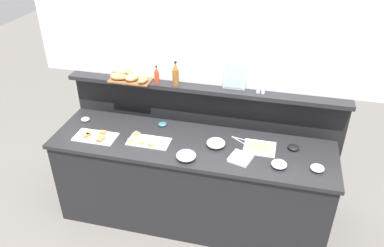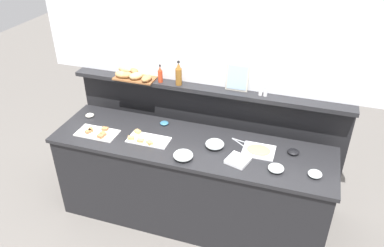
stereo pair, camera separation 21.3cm
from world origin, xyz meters
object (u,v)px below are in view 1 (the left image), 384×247
at_px(cold_cuts_platter, 260,148).
at_px(condiment_bowl_dark, 293,147).
at_px(sandwich_platter_rear, 147,141).
at_px(salt_shaker, 258,89).
at_px(condiment_bowl_cream, 162,124).
at_px(bread_basket, 128,76).
at_px(condiment_bowl_red, 85,119).
at_px(glass_bowl_large, 186,156).
at_px(glass_bowl_medium, 317,168).
at_px(napkin_stack, 241,158).
at_px(glass_bowl_extra, 216,143).
at_px(hot_sauce_bottle, 157,76).
at_px(serving_tongs, 240,140).
at_px(pepper_shaker, 263,89).
at_px(sandwich_platter_front, 96,137).
at_px(glass_bowl_small, 279,164).
at_px(vinegar_bottle_amber, 176,75).
at_px(framed_picture, 235,76).

xyz_separation_m(cold_cuts_platter, condiment_bowl_dark, (0.28, 0.06, 0.01)).
xyz_separation_m(sandwich_platter_rear, salt_shaker, (0.90, 0.52, 0.38)).
relative_size(condiment_bowl_cream, bread_basket, 0.19).
bearing_deg(condiment_bowl_red, glass_bowl_large, -18.32).
relative_size(glass_bowl_medium, condiment_bowl_red, 1.34).
height_order(cold_cuts_platter, glass_bowl_medium, glass_bowl_medium).
bearing_deg(cold_cuts_platter, napkin_stack, -125.01).
bearing_deg(condiment_bowl_red, glass_bowl_extra, -5.51).
bearing_deg(hot_sauce_bottle, glass_bowl_extra, -31.97).
relative_size(serving_tongs, bread_basket, 0.43).
relative_size(sandwich_platter_rear, serving_tongs, 2.03).
relative_size(glass_bowl_medium, glass_bowl_extra, 0.67).
height_order(cold_cuts_platter, condiment_bowl_dark, condiment_bowl_dark).
relative_size(sandwich_platter_rear, glass_bowl_extra, 2.28).
relative_size(salt_shaker, pepper_shaker, 1.00).
bearing_deg(sandwich_platter_front, condiment_bowl_cream, 33.16).
xyz_separation_m(cold_cuts_platter, condiment_bowl_cream, (-0.93, 0.16, 0.00)).
relative_size(pepper_shaker, bread_basket, 0.20).
xyz_separation_m(serving_tongs, pepper_shaker, (0.14, 0.29, 0.38)).
bearing_deg(serving_tongs, napkin_stack, -81.52).
distance_m(glass_bowl_large, bread_basket, 1.05).
distance_m(cold_cuts_platter, pepper_shaker, 0.53).
distance_m(glass_bowl_large, napkin_stack, 0.45).
distance_m(glass_bowl_medium, serving_tongs, 0.71).
bearing_deg(glass_bowl_medium, glass_bowl_large, -174.44).
height_order(sandwich_platter_rear, bread_basket, bread_basket).
bearing_deg(serving_tongs, sandwich_platter_front, -168.22).
xyz_separation_m(cold_cuts_platter, condiment_bowl_red, (-1.68, 0.07, 0.01)).
relative_size(glass_bowl_large, glass_bowl_small, 1.30).
bearing_deg(glass_bowl_large, condiment_bowl_dark, 22.46).
relative_size(glass_bowl_large, pepper_shaker, 1.92).
bearing_deg(cold_cuts_platter, glass_bowl_small, -51.70).
bearing_deg(sandwich_platter_front, vinegar_bottle_amber, 41.44).
xyz_separation_m(sandwich_platter_rear, framed_picture, (0.67, 0.56, 0.46)).
bearing_deg(salt_shaker, glass_bowl_extra, -124.00).
relative_size(sandwich_platter_rear, glass_bowl_medium, 3.39).
relative_size(sandwich_platter_front, condiment_bowl_red, 4.60).
distance_m(condiment_bowl_dark, vinegar_bottle_amber, 1.24).
relative_size(glass_bowl_small, pepper_shaker, 1.47).
xyz_separation_m(cold_cuts_platter, glass_bowl_medium, (0.47, -0.19, 0.01)).
distance_m(glass_bowl_extra, pepper_shaker, 0.65).
bearing_deg(hot_sauce_bottle, cold_cuts_platter, -18.89).
bearing_deg(bread_basket, condiment_bowl_cream, -26.75).
xyz_separation_m(condiment_bowl_dark, condiment_bowl_cream, (-1.21, 0.10, -0.00)).
bearing_deg(glass_bowl_extra, bread_basket, 156.36).
height_order(glass_bowl_large, glass_bowl_medium, glass_bowl_large).
relative_size(glass_bowl_large, condiment_bowl_red, 2.03).
relative_size(glass_bowl_extra, framed_picture, 0.66).
bearing_deg(serving_tongs, sandwich_platter_rear, -164.25).
height_order(glass_bowl_extra, pepper_shaker, pepper_shaker).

